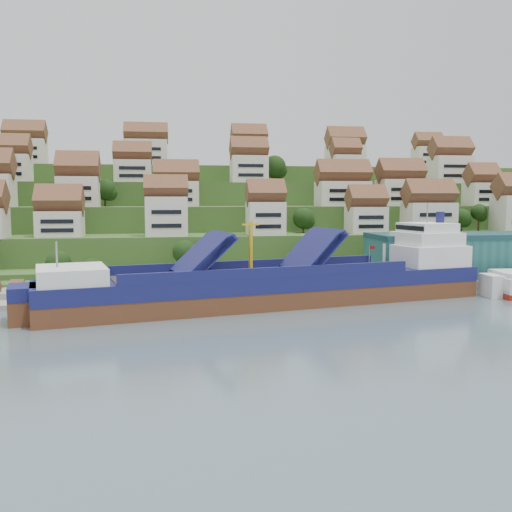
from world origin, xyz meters
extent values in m
plane|color=slate|center=(0.00, 0.00, 0.00)|extent=(300.00, 300.00, 0.00)
cube|color=gray|center=(20.00, 15.00, 1.10)|extent=(180.00, 14.00, 2.20)
cube|color=#2D4C1E|center=(0.00, 86.00, 2.00)|extent=(260.00, 128.00, 4.00)
cube|color=#2D4C1E|center=(0.00, 91.00, 5.50)|extent=(260.00, 118.00, 11.00)
cube|color=#2D4C1E|center=(0.00, 99.00, 9.00)|extent=(260.00, 102.00, 18.00)
cube|color=#2D4C1E|center=(0.00, 107.00, 12.50)|extent=(260.00, 86.00, 25.00)
cube|color=#2D4C1E|center=(0.00, 116.00, 15.50)|extent=(260.00, 68.00, 31.00)
cube|color=silver|center=(-50.18, 39.43, 14.10)|extent=(10.66, 8.57, 6.19)
cube|color=silver|center=(-24.57, 36.69, 15.84)|extent=(10.20, 7.03, 9.69)
cube|color=silver|center=(0.43, 37.21, 15.17)|extent=(9.22, 7.62, 8.35)
cube|color=silver|center=(28.47, 40.42, 14.50)|extent=(9.76, 7.73, 7.00)
cube|color=silver|center=(45.00, 37.61, 15.06)|extent=(12.79, 8.26, 8.11)
cube|color=silver|center=(-47.46, 53.42, 22.00)|extent=(10.70, 8.98, 8.00)
cube|color=silver|center=(-21.50, 55.58, 21.49)|extent=(12.06, 7.90, 6.98)
cube|color=silver|center=(26.35, 54.32, 21.56)|extent=(14.89, 8.36, 7.13)
cube|color=silver|center=(44.57, 55.45, 21.92)|extent=(13.08, 8.18, 7.84)
cube|color=silver|center=(70.85, 55.41, 21.46)|extent=(8.96, 8.04, 6.92)
cube|color=silver|center=(-68.25, 69.48, 28.88)|extent=(10.73, 7.86, 7.76)
cube|color=silver|center=(-33.86, 69.24, 28.29)|extent=(10.78, 7.30, 6.58)
cube|color=silver|center=(1.31, 70.49, 29.14)|extent=(11.07, 7.79, 8.28)
cube|color=silver|center=(31.73, 68.45, 29.35)|extent=(8.63, 7.14, 8.70)
cube|color=silver|center=(67.68, 69.29, 29.43)|extent=(12.44, 8.47, 8.87)
cube|color=silver|center=(-67.99, 87.63, 34.95)|extent=(12.28, 8.03, 7.91)
cube|color=silver|center=(-30.21, 87.11, 35.15)|extent=(13.56, 7.51, 8.30)
cube|color=silver|center=(3.87, 86.88, 35.00)|extent=(11.38, 8.15, 7.99)
cube|color=silver|center=(38.79, 90.12, 34.87)|extent=(12.70, 8.73, 7.74)
cube|color=silver|center=(70.13, 90.51, 34.86)|extent=(9.91, 7.05, 7.71)
ellipsoid|color=#1B3712|center=(9.22, 26.11, 8.23)|extent=(5.81, 5.81, 5.81)
ellipsoid|color=#1B3712|center=(-20.54, 26.29, 7.87)|extent=(5.74, 5.74, 5.74)
ellipsoid|color=#1B3712|center=(57.72, 43.11, 14.79)|extent=(5.18, 5.18, 5.18)
ellipsoid|color=#1B3712|center=(62.93, 43.11, 16.44)|extent=(4.58, 4.58, 4.58)
ellipsoid|color=#1B3712|center=(11.98, 43.66, 14.91)|extent=(5.67, 5.67, 5.67)
ellipsoid|color=#1B3712|center=(44.09, 59.83, 23.51)|extent=(5.03, 5.03, 5.03)
ellipsoid|color=#1B3712|center=(-49.01, 59.38, 21.47)|extent=(6.28, 6.28, 6.28)
ellipsoid|color=#1B3712|center=(-41.06, 57.97, 22.65)|extent=(5.82, 5.82, 5.82)
ellipsoid|color=#1B3712|center=(9.99, 73.21, 30.18)|extent=(7.21, 7.21, 7.21)
ellipsoid|color=#1B3712|center=(38.58, 73.97, 28.68)|extent=(4.54, 4.54, 4.54)
ellipsoid|color=#1B3712|center=(-47.41, 19.00, 6.62)|extent=(5.37, 5.37, 5.37)
ellipsoid|color=#1B3712|center=(-40.81, 19.00, 5.28)|extent=(4.58, 4.58, 4.58)
cube|color=#225D5A|center=(52.00, 17.00, 7.20)|extent=(60.00, 15.00, 10.00)
cylinder|color=gray|center=(18.00, 10.00, 6.20)|extent=(0.16, 0.16, 8.00)
cube|color=maroon|center=(18.60, 10.00, 9.80)|extent=(1.20, 0.05, 0.80)
cube|color=white|center=(-54.00, 11.50, 2.10)|extent=(2.40, 2.20, 2.20)
cube|color=brown|center=(-5.12, -0.07, 1.00)|extent=(87.15, 30.20, 5.53)
cube|color=navy|center=(-5.12, -0.07, 4.75)|extent=(87.18, 30.33, 2.87)
cube|color=white|center=(-40.88, -7.34, 7.52)|extent=(13.35, 14.56, 2.87)
cube|color=#262628|center=(-7.29, -0.51, 6.19)|extent=(56.42, 22.08, 0.33)
cube|color=navy|center=(-19.21, -2.93, 9.95)|extent=(10.55, 13.61, 7.64)
cube|color=navy|center=(2.46, 1.48, 9.95)|extent=(10.14, 13.53, 8.08)
cylinder|color=yellow|center=(-9.46, -0.95, 11.06)|extent=(0.91, 0.91, 9.95)
cube|color=white|center=(29.55, 6.99, 8.29)|extent=(15.51, 15.00, 4.42)
cube|color=white|center=(29.55, 6.99, 11.83)|extent=(13.08, 13.26, 2.76)
cube|color=white|center=(29.55, 6.99, 14.15)|extent=(10.65, 11.51, 1.99)
cylinder|color=navy|center=(32.80, 7.65, 16.25)|extent=(2.09, 2.09, 2.43)
camera|label=1|loc=(-26.03, -105.65, 20.40)|focal=40.00mm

